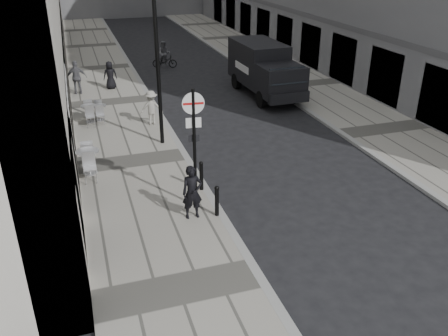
# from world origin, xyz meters

# --- Properties ---
(sidewalk) EXTENTS (4.00, 60.00, 0.12)m
(sidewalk) POSITION_xyz_m (-2.00, 18.00, 0.06)
(sidewalk) COLOR gray
(sidewalk) RESTS_ON ground
(far_sidewalk) EXTENTS (4.00, 60.00, 0.12)m
(far_sidewalk) POSITION_xyz_m (9.00, 18.00, 0.06)
(far_sidewalk) COLOR gray
(far_sidewalk) RESTS_ON ground
(walking_man) EXTENTS (0.61, 0.41, 1.65)m
(walking_man) POSITION_xyz_m (-0.86, 5.75, 0.95)
(walking_man) COLOR black
(walking_man) RESTS_ON sidewalk
(sign_post) EXTENTS (0.64, 0.13, 3.75)m
(sign_post) POSITION_xyz_m (-0.60, 6.36, 2.52)
(sign_post) COLOR black
(sign_post) RESTS_ON sidewalk
(lamppost) EXTENTS (0.27, 0.27, 5.95)m
(lamppost) POSITION_xyz_m (-0.60, 11.75, 3.43)
(lamppost) COLOR black
(lamppost) RESTS_ON sidewalk
(bollard_near) EXTENTS (0.12, 0.12, 0.92)m
(bollard_near) POSITION_xyz_m (-0.15, 5.61, 0.58)
(bollard_near) COLOR black
(bollard_near) RESTS_ON sidewalk
(bollard_far) EXTENTS (0.13, 0.13, 0.95)m
(bollard_far) POSITION_xyz_m (-0.15, 7.34, 0.60)
(bollard_far) COLOR black
(bollard_far) RESTS_ON sidewalk
(panel_van) EXTENTS (2.27, 5.81, 2.71)m
(panel_van) POSITION_xyz_m (6.00, 17.06, 1.53)
(panel_van) COLOR black
(panel_van) RESTS_ON ground
(cyclist) EXTENTS (1.70, 1.04, 1.73)m
(cyclist) POSITION_xyz_m (2.13, 24.73, 0.68)
(cyclist) COLOR black
(cyclist) RESTS_ON ground
(pedestrian_a) EXTENTS (1.04, 0.44, 1.77)m
(pedestrian_a) POSITION_xyz_m (-3.55, 19.96, 1.01)
(pedestrian_a) COLOR slate
(pedestrian_a) RESTS_ON sidewalk
(pedestrian_b) EXTENTS (1.09, 0.75, 1.54)m
(pedestrian_b) POSITION_xyz_m (-0.60, 14.03, 0.89)
(pedestrian_b) COLOR #9F9B92
(pedestrian_b) RESTS_ON sidewalk
(pedestrian_c) EXTENTS (0.77, 0.52, 1.52)m
(pedestrian_c) POSITION_xyz_m (-1.77, 20.40, 0.88)
(pedestrian_c) COLOR black
(pedestrian_c) RESTS_ON sidewalk
(cafe_table_near) EXTENTS (0.80, 1.81, 1.03)m
(cafe_table_near) POSITION_xyz_m (-3.60, 9.71, 0.64)
(cafe_table_near) COLOR silver
(cafe_table_near) RESTS_ON sidewalk
(cafe_table_mid) EXTENTS (0.66, 1.48, 0.85)m
(cafe_table_mid) POSITION_xyz_m (-2.80, 15.27, 0.55)
(cafe_table_mid) COLOR #A6A6A8
(cafe_table_mid) RESTS_ON sidewalk
(cafe_table_far) EXTENTS (0.72, 1.63, 0.93)m
(cafe_table_far) POSITION_xyz_m (-3.25, 15.15, 0.59)
(cafe_table_far) COLOR #A6A6A8
(cafe_table_far) RESTS_ON sidewalk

